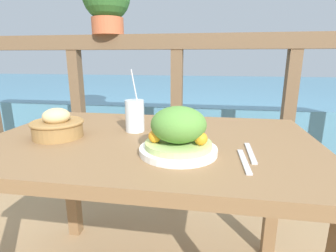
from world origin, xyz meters
The scene contains 9 objects.
patio_table centered at (0.00, 0.00, 0.62)m, with size 1.20×0.78×0.71m.
railing_fence centered at (0.00, 0.75, 0.78)m, with size 2.80×0.08×1.14m.
sea_backdrop centered at (0.00, 3.25, 0.30)m, with size 12.00×4.00×0.59m.
salad_plate centered at (0.12, -0.15, 0.78)m, with size 0.24×0.24×0.15m.
drink_glass centered at (-0.08, 0.08, 0.78)m, with size 0.08×0.08×0.25m.
bread_basket centered at (-0.34, -0.05, 0.76)m, with size 0.19×0.19×0.11m.
potted_plant centered at (-0.44, 0.75, 1.34)m, with size 0.29×0.29×0.37m.
fork centered at (0.32, -0.18, 0.72)m, with size 0.02×0.18×0.00m.
knife centered at (0.34, -0.11, 0.72)m, with size 0.02×0.18×0.00m.
Camera 1 is at (0.21, -0.91, 1.00)m, focal length 28.00 mm.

